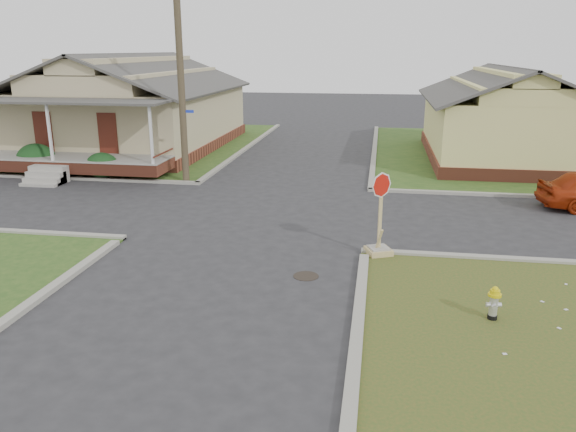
# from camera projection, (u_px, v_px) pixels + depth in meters

# --- Properties ---
(ground) EXTENTS (120.00, 120.00, 0.00)m
(ground) POSITION_uv_depth(u_px,v_px,m) (226.00, 264.00, 14.85)
(ground) COLOR #28272A
(ground) RESTS_ON ground
(verge_far_left) EXTENTS (19.00, 19.00, 0.05)m
(verge_far_left) POSITION_uv_depth(u_px,v_px,m) (97.00, 143.00, 33.89)
(verge_far_left) COLOR #294B1A
(verge_far_left) RESTS_ON ground
(curbs) EXTENTS (80.00, 40.00, 0.12)m
(curbs) POSITION_uv_depth(u_px,v_px,m) (264.00, 212.00, 19.58)
(curbs) COLOR gray
(curbs) RESTS_ON ground
(manhole) EXTENTS (0.64, 0.64, 0.01)m
(manhole) POSITION_uv_depth(u_px,v_px,m) (306.00, 276.00, 14.04)
(manhole) COLOR black
(manhole) RESTS_ON ground
(corner_house) EXTENTS (10.10, 15.50, 5.30)m
(corner_house) POSITION_uv_depth(u_px,v_px,m) (132.00, 108.00, 31.53)
(corner_house) COLOR brown
(corner_house) RESTS_ON ground
(side_house_yellow) EXTENTS (7.60, 11.60, 4.70)m
(side_house_yellow) POSITION_uv_depth(u_px,v_px,m) (504.00, 117.00, 28.28)
(side_house_yellow) COLOR brown
(side_house_yellow) RESTS_ON ground
(utility_pole) EXTENTS (1.80, 0.28, 9.00)m
(utility_pole) POSITION_uv_depth(u_px,v_px,m) (180.00, 70.00, 22.59)
(utility_pole) COLOR #403425
(utility_pole) RESTS_ON ground
(fire_hydrant) EXTENTS (0.27, 0.27, 0.73)m
(fire_hydrant) POSITION_uv_depth(u_px,v_px,m) (494.00, 301.00, 11.60)
(fire_hydrant) COLOR black
(fire_hydrant) RESTS_ON ground
(stop_sign) EXTENTS (0.65, 0.64, 2.30)m
(stop_sign) POSITION_uv_depth(u_px,v_px,m) (379.00, 237.00, 15.30)
(stop_sign) COLOR tan
(stop_sign) RESTS_ON ground
(hedge_left) EXTENTS (1.61, 1.32, 1.23)m
(hedge_left) POSITION_uv_depth(u_px,v_px,m) (36.00, 159.00, 25.53)
(hedge_left) COLOR #143917
(hedge_left) RESTS_ON verge_far_left
(hedge_right) EXTENTS (1.44, 1.18, 1.10)m
(hedge_right) POSITION_uv_depth(u_px,v_px,m) (102.00, 165.00, 24.43)
(hedge_right) COLOR #143917
(hedge_right) RESTS_ON verge_far_left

